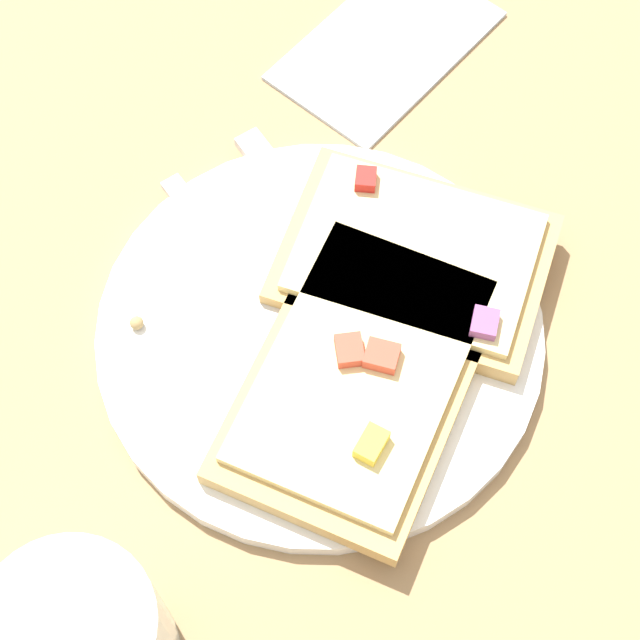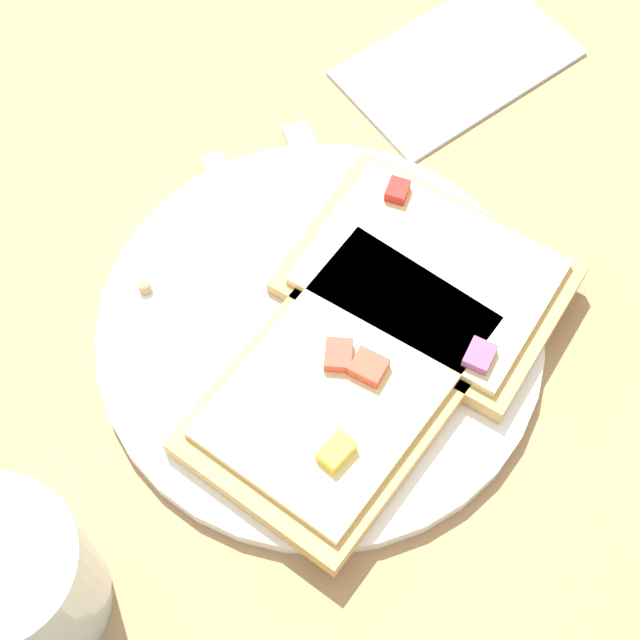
% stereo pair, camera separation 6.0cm
% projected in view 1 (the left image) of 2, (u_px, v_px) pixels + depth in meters
% --- Properties ---
extents(ground_plane, '(4.00, 4.00, 0.00)m').
position_uv_depth(ground_plane, '(320.00, 337.00, 0.62)').
color(ground_plane, '#9E7A51').
extents(plate, '(0.26, 0.26, 0.01)m').
position_uv_depth(plate, '(320.00, 332.00, 0.62)').
color(plate, white).
rests_on(plate, ground).
extents(fork, '(0.07, 0.20, 0.01)m').
position_uv_depth(fork, '(271.00, 318.00, 0.61)').
color(fork, silver).
rests_on(fork, plate).
extents(knife, '(0.07, 0.20, 0.01)m').
position_uv_depth(knife, '(319.00, 232.00, 0.64)').
color(knife, silver).
rests_on(knife, plate).
extents(pizza_slice_main, '(0.20, 0.16, 0.03)m').
position_uv_depth(pizza_slice_main, '(362.00, 374.00, 0.59)').
color(pizza_slice_main, tan).
rests_on(pizza_slice_main, plate).
extents(pizza_slice_corner, '(0.16, 0.18, 0.03)m').
position_uv_depth(pizza_slice_corner, '(414.00, 259.00, 0.62)').
color(pizza_slice_corner, tan).
rests_on(pizza_slice_corner, plate).
extents(crumb_scatter, '(0.17, 0.09, 0.01)m').
position_uv_depth(crumb_scatter, '(296.00, 265.00, 0.62)').
color(crumb_scatter, tan).
rests_on(crumb_scatter, plate).
extents(napkin, '(0.15, 0.09, 0.01)m').
position_uv_depth(napkin, '(386.00, 44.00, 0.72)').
color(napkin, silver).
rests_on(napkin, ground).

